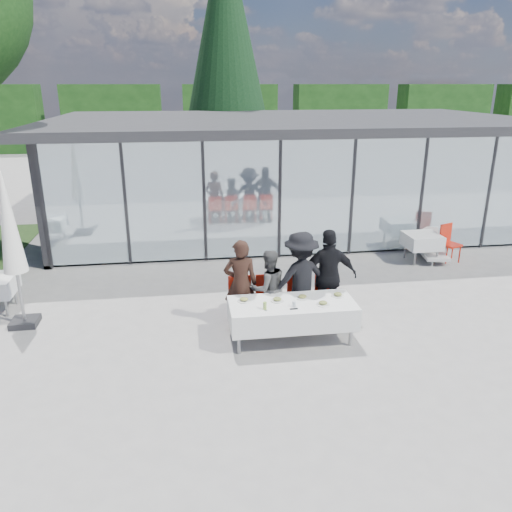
{
  "coord_description": "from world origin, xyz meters",
  "views": [
    {
      "loc": [
        -1.38,
        -8.42,
        4.45
      ],
      "look_at": [
        0.0,
        1.2,
        1.08
      ],
      "focal_mm": 35.0,
      "sensor_mm": 36.0,
      "label": 1
    }
  ],
  "objects_px": {
    "diner_d": "(329,276)",
    "diner_chair_a": "(240,299)",
    "diner_chair_b": "(268,297)",
    "spare_table_right": "(422,241)",
    "plate_d": "(338,295)",
    "plate_extra": "(323,303)",
    "diner_c": "(300,279)",
    "plate_b": "(277,300)",
    "folded_eyeglasses": "(294,309)",
    "spare_chair_b": "(435,230)",
    "spare_chair_a": "(448,241)",
    "lounger": "(430,248)",
    "conifer_tree": "(226,42)",
    "plate_a": "(244,300)",
    "juice_bottle": "(265,306)",
    "market_umbrella": "(10,232)",
    "plate_c": "(303,297)",
    "diner_chair_c": "(299,296)",
    "diner_b": "(268,288)",
    "diner_a": "(241,284)",
    "dining_table": "(292,313)",
    "diner_chair_d": "(327,294)"
  },
  "relations": [
    {
      "from": "diner_d",
      "to": "diner_chair_a",
      "type": "bearing_deg",
      "value": 0.67
    },
    {
      "from": "diner_chair_b",
      "to": "spare_table_right",
      "type": "xyz_separation_m",
      "value": [
        4.6,
        2.98,
        0.02
      ]
    },
    {
      "from": "plate_d",
      "to": "plate_extra",
      "type": "xyz_separation_m",
      "value": [
        -0.37,
        -0.33,
        0.0
      ]
    },
    {
      "from": "diner_c",
      "to": "plate_b",
      "type": "height_order",
      "value": "diner_c"
    },
    {
      "from": "folded_eyeglasses",
      "to": "spare_chair_b",
      "type": "height_order",
      "value": "spare_chair_b"
    },
    {
      "from": "spare_chair_a",
      "to": "plate_d",
      "type": "bearing_deg",
      "value": -139.14
    },
    {
      "from": "lounger",
      "to": "conifer_tree",
      "type": "distance_m",
      "value": 11.96
    },
    {
      "from": "diner_chair_b",
      "to": "plate_extra",
      "type": "bearing_deg",
      "value": -47.75
    },
    {
      "from": "diner_chair_b",
      "to": "diner_c",
      "type": "relative_size",
      "value": 0.53
    },
    {
      "from": "plate_d",
      "to": "spare_chair_b",
      "type": "bearing_deg",
      "value": 46.99
    },
    {
      "from": "plate_a",
      "to": "juice_bottle",
      "type": "distance_m",
      "value": 0.5
    },
    {
      "from": "market_umbrella",
      "to": "conifer_tree",
      "type": "bearing_deg",
      "value": 67.24
    },
    {
      "from": "plate_c",
      "to": "lounger",
      "type": "distance_m",
      "value": 5.92
    },
    {
      "from": "spare_table_right",
      "to": "folded_eyeglasses",
      "type": "bearing_deg",
      "value": -137.07
    },
    {
      "from": "diner_chair_b",
      "to": "folded_eyeglasses",
      "type": "distance_m",
      "value": 1.09
    },
    {
      "from": "diner_chair_c",
      "to": "plate_a",
      "type": "distance_m",
      "value": 1.31
    },
    {
      "from": "diner_b",
      "to": "diner_chair_c",
      "type": "bearing_deg",
      "value": 171.46
    },
    {
      "from": "plate_b",
      "to": "juice_bottle",
      "type": "height_order",
      "value": "juice_bottle"
    },
    {
      "from": "diner_a",
      "to": "diner_chair_a",
      "type": "distance_m",
      "value": 0.34
    },
    {
      "from": "folded_eyeglasses",
      "to": "spare_chair_a",
      "type": "height_order",
      "value": "spare_chair_a"
    },
    {
      "from": "spare_chair_a",
      "to": "market_umbrella",
      "type": "relative_size",
      "value": 0.33
    },
    {
      "from": "dining_table",
      "to": "juice_bottle",
      "type": "relative_size",
      "value": 16.83
    },
    {
      "from": "diner_a",
      "to": "market_umbrella",
      "type": "xyz_separation_m",
      "value": [
        -4.16,
        0.64,
        1.02
      ]
    },
    {
      "from": "diner_chair_b",
      "to": "spare_table_right",
      "type": "height_order",
      "value": "diner_chair_b"
    },
    {
      "from": "plate_b",
      "to": "juice_bottle",
      "type": "bearing_deg",
      "value": -131.55
    },
    {
      "from": "diner_chair_b",
      "to": "diner_chair_c",
      "type": "distance_m",
      "value": 0.62
    },
    {
      "from": "folded_eyeglasses",
      "to": "conifer_tree",
      "type": "xyz_separation_m",
      "value": [
        0.11,
        13.73,
        5.23
      ]
    },
    {
      "from": "spare_chair_b",
      "to": "spare_table_right",
      "type": "bearing_deg",
      "value": -131.35
    },
    {
      "from": "diner_c",
      "to": "plate_extra",
      "type": "xyz_separation_m",
      "value": [
        0.22,
        -0.86,
        -0.15
      ]
    },
    {
      "from": "diner_chair_d",
      "to": "spare_table_right",
      "type": "height_order",
      "value": "diner_chair_d"
    },
    {
      "from": "plate_c",
      "to": "plate_extra",
      "type": "height_order",
      "value": "same"
    },
    {
      "from": "plate_b",
      "to": "market_umbrella",
      "type": "xyz_separation_m",
      "value": [
        -4.75,
        1.23,
        1.12
      ]
    },
    {
      "from": "diner_chair_c",
      "to": "plate_b",
      "type": "bearing_deg",
      "value": -130.56
    },
    {
      "from": "diner_c",
      "to": "plate_b",
      "type": "distance_m",
      "value": 0.82
    },
    {
      "from": "plate_b",
      "to": "plate_extra",
      "type": "relative_size",
      "value": 1.0
    },
    {
      "from": "spare_chair_a",
      "to": "diner_a",
      "type": "bearing_deg",
      "value": -152.69
    },
    {
      "from": "diner_chair_b",
      "to": "plate_extra",
      "type": "distance_m",
      "value": 1.27
    },
    {
      "from": "diner_chair_a",
      "to": "folded_eyeglasses",
      "type": "xyz_separation_m",
      "value": [
        0.82,
        -1.03,
        0.22
      ]
    },
    {
      "from": "diner_b",
      "to": "market_umbrella",
      "type": "xyz_separation_m",
      "value": [
        -4.69,
        0.64,
        1.13
      ]
    },
    {
      "from": "diner_chair_c",
      "to": "plate_extra",
      "type": "relative_size",
      "value": 4.07
    },
    {
      "from": "diner_chair_d",
      "to": "plate_b",
      "type": "bearing_deg",
      "value": -149.71
    },
    {
      "from": "dining_table",
      "to": "diner_a",
      "type": "xyz_separation_m",
      "value": [
        -0.85,
        0.69,
        0.34
      ]
    },
    {
      "from": "diner_b",
      "to": "folded_eyeglasses",
      "type": "height_order",
      "value": "diner_b"
    },
    {
      "from": "market_umbrella",
      "to": "juice_bottle",
      "type": "bearing_deg",
      "value": -19.02
    },
    {
      "from": "plate_extra",
      "to": "folded_eyeglasses",
      "type": "distance_m",
      "value": 0.56
    },
    {
      "from": "spare_table_right",
      "to": "diner_chair_b",
      "type": "bearing_deg",
      "value": -147.07
    },
    {
      "from": "dining_table",
      "to": "lounger",
      "type": "height_order",
      "value": "dining_table"
    },
    {
      "from": "diner_chair_a",
      "to": "folded_eyeglasses",
      "type": "height_order",
      "value": "diner_chair_a"
    },
    {
      "from": "dining_table",
      "to": "spare_table_right",
      "type": "distance_m",
      "value": 5.67
    },
    {
      "from": "diner_a",
      "to": "plate_a",
      "type": "relative_size",
      "value": 7.29
    }
  ]
}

